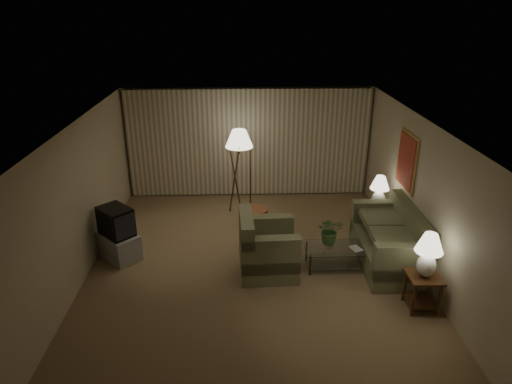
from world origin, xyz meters
TOP-DOWN VIEW (x-y plane):
  - ground at (0.00, 0.00)m, footprint 7.00×7.00m
  - room_shell at (0.02, 1.51)m, footprint 6.04×7.02m
  - sofa at (2.50, -0.02)m, footprint 2.03×1.10m
  - armchair at (0.27, -0.19)m, footprint 1.15×1.09m
  - side_table_near at (2.65, -1.37)m, footprint 0.51×0.51m
  - side_table_far at (2.65, 1.23)m, footprint 0.49×0.42m
  - table_lamp_near at (2.65, -1.37)m, footprint 0.43×0.43m
  - table_lamp_far at (2.65, 1.23)m, footprint 0.39×0.39m
  - coffee_table at (1.54, -0.12)m, footprint 1.18×0.64m
  - tv_cabinet at (-2.55, 0.39)m, footprint 1.32×1.32m
  - crt_tv at (-2.55, 0.39)m, footprint 1.09×1.09m
  - floor_lamp at (-0.23, 2.54)m, footprint 0.62×0.62m
  - ottoman at (0.11, 1.72)m, footprint 0.71×0.71m
  - vase at (1.39, -0.12)m, footprint 0.17×0.17m
  - flowers at (1.39, -0.12)m, footprint 0.46×0.40m
  - book at (1.79, -0.22)m, footprint 0.24×0.28m

SIDE VIEW (x-z plane):
  - ground at x=0.00m, z-range 0.00..0.00m
  - ottoman at x=0.11m, z-range 0.00..0.37m
  - tv_cabinet at x=-2.55m, z-range 0.00..0.50m
  - coffee_table at x=1.54m, z-range 0.07..0.49m
  - side_table_far at x=2.65m, z-range 0.10..0.70m
  - side_table_near at x=2.65m, z-range 0.11..0.71m
  - book at x=1.79m, z-range 0.41..0.43m
  - sofa at x=2.50m, z-range 0.00..0.88m
  - armchair at x=0.27m, z-range 0.00..0.89m
  - vase at x=1.39m, z-range 0.42..0.58m
  - crt_tv at x=-2.55m, z-range 0.50..1.04m
  - flowers at x=1.39m, z-range 0.58..1.09m
  - table_lamp_far at x=2.65m, z-range 0.66..1.34m
  - floor_lamp at x=-0.23m, z-range 0.05..1.97m
  - table_lamp_near at x=2.65m, z-range 0.67..1.41m
  - room_shell at x=0.02m, z-range 0.39..3.11m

